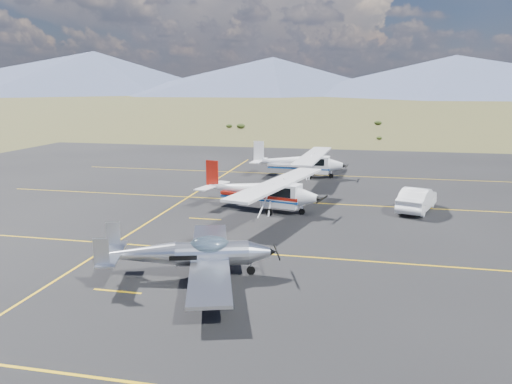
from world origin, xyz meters
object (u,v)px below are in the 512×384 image
at_px(aircraft_low_wing, 192,254).
at_px(aircraft_cessna, 261,190).
at_px(aircraft_plain, 299,162).
at_px(sedan, 417,199).

height_order(aircraft_low_wing, aircraft_cessna, aircraft_cessna).
distance_m(aircraft_low_wing, aircraft_cessna, 11.80).
xyz_separation_m(aircraft_plain, sedan, (8.86, -10.57, -0.57)).
bearing_deg(aircraft_plain, sedan, -46.61).
distance_m(aircraft_low_wing, aircraft_plain, 24.29).
height_order(aircraft_cessna, sedan, aircraft_cessna).
xyz_separation_m(aircraft_low_wing, sedan, (10.21, 13.68, -0.24)).
bearing_deg(aircraft_low_wing, aircraft_cessna, 70.44).
distance_m(aircraft_cessna, sedan, 9.90).
distance_m(aircraft_plain, sedan, 13.81).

